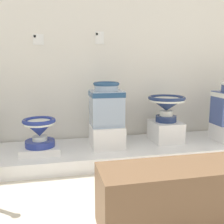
% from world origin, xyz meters
% --- Properties ---
extents(wall_back, '(4.41, 0.06, 3.10)m').
position_xyz_m(wall_back, '(2.10, 2.54, 1.55)').
color(wall_back, white).
rests_on(wall_back, ground_plane).
extents(display_platform, '(3.56, 0.76, 0.14)m').
position_xyz_m(display_platform, '(2.10, 2.11, 0.07)').
color(display_platform, white).
rests_on(display_platform, ground_plane).
extents(plinth_block_rightmost, '(0.39, 0.30, 0.07)m').
position_xyz_m(plinth_block_rightmost, '(1.39, 2.04, 0.17)').
color(plinth_block_rightmost, white).
rests_on(plinth_block_rightmost, display_platform).
extents(antique_toilet_rightmost, '(0.32, 0.32, 0.28)m').
position_xyz_m(antique_toilet_rightmost, '(1.39, 2.04, 0.38)').
color(antique_toilet_rightmost, navy).
rests_on(antique_toilet_rightmost, plinth_block_rightmost).
extents(plinth_block_squat_floral, '(0.34, 0.38, 0.23)m').
position_xyz_m(plinth_block_squat_floral, '(2.08, 2.11, 0.26)').
color(plinth_block_squat_floral, white).
rests_on(plinth_block_squat_floral, display_platform).
extents(antique_toilet_squat_floral, '(0.34, 0.31, 0.46)m').
position_xyz_m(antique_toilet_squat_floral, '(2.08, 2.11, 0.61)').
color(antique_toilet_squat_floral, '#9DB2CC').
rests_on(antique_toilet_squat_floral, plinth_block_squat_floral).
extents(plinth_block_tall_cobalt, '(0.32, 0.37, 0.23)m').
position_xyz_m(plinth_block_tall_cobalt, '(2.79, 2.18, 0.25)').
color(plinth_block_tall_cobalt, white).
rests_on(plinth_block_tall_cobalt, display_platform).
extents(antique_toilet_tall_cobalt, '(0.42, 0.42, 0.29)m').
position_xyz_m(antique_toilet_tall_cobalt, '(2.79, 2.18, 0.57)').
color(antique_toilet_tall_cobalt, navy).
rests_on(antique_toilet_tall_cobalt, plinth_block_tall_cobalt).
extents(info_placard_second, '(0.12, 0.01, 0.11)m').
position_xyz_m(info_placard_second, '(1.40, 2.51, 1.28)').
color(info_placard_second, white).
extents(info_placard_third, '(0.10, 0.01, 0.14)m').
position_xyz_m(info_placard_third, '(2.08, 2.51, 1.31)').
color(info_placard_third, white).
extents(museum_bench, '(1.22, 0.36, 0.40)m').
position_xyz_m(museum_bench, '(2.39, 0.83, 0.20)').
color(museum_bench, brown).
rests_on(museum_bench, ground_plane).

